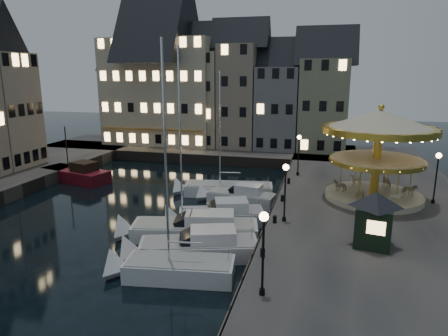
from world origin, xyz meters
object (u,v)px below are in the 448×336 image
(streetlamp_d, at_px, (437,171))
(bollard_a, at_px, (263,252))
(streetlamp_a, at_px, (263,242))
(ticket_kiosk, at_px, (375,210))
(motorboat_c, at_px, (190,229))
(motorboat_f, at_px, (223,190))
(streetlamp_b, at_px, (285,184))
(motorboat_d, at_px, (216,216))
(carousel, at_px, (379,138))
(bollard_c, at_px, (282,198))
(motorboat_e, at_px, (237,197))
(motorboat_a, at_px, (170,269))
(bollard_d, at_px, (289,181))
(streetlamp_c, at_px, (299,149))
(bollard_b, at_px, (275,219))
(motorboat_b, at_px, (193,248))
(red_fishing_boat, at_px, (76,175))

(streetlamp_d, relative_size, bollard_a, 7.32)
(streetlamp_a, distance_m, ticket_kiosk, 9.18)
(streetlamp_d, xyz_separation_m, ticket_kiosk, (-5.63, -9.79, -0.42))
(motorboat_c, bearing_deg, motorboat_f, 91.63)
(streetlamp_b, bearing_deg, streetlamp_d, 31.78)
(motorboat_d, height_order, carousel, carousel)
(bollard_c, relative_size, motorboat_c, 0.04)
(motorboat_f, bearing_deg, streetlamp_b, -52.79)
(motorboat_e, distance_m, carousel, 13.04)
(streetlamp_d, relative_size, motorboat_c, 0.31)
(streetlamp_d, bearing_deg, motorboat_e, -178.58)
(motorboat_a, relative_size, motorboat_c, 0.92)
(bollard_c, distance_m, bollard_d, 5.50)
(streetlamp_c, relative_size, bollard_b, 7.32)
(motorboat_a, bearing_deg, motorboat_b, 80.64)
(streetlamp_b, xyz_separation_m, streetlamp_d, (11.30, 7.00, 0.00))
(motorboat_a, xyz_separation_m, ticket_kiosk, (11.44, 4.56, 3.06))
(bollard_d, distance_m, ticket_kiosk, 14.38)
(motorboat_a, height_order, motorboat_d, motorboat_a)
(carousel, bearing_deg, streetlamp_c, 135.89)
(bollard_d, bearing_deg, ticket_kiosk, -63.88)
(streetlamp_d, relative_size, motorboat_d, 0.54)
(bollard_b, distance_m, carousel, 11.56)
(ticket_kiosk, bearing_deg, streetlamp_a, -128.15)
(streetlamp_c, distance_m, bollard_c, 9.34)
(bollard_a, bearing_deg, motorboat_d, 122.93)
(streetlamp_a, height_order, streetlamp_b, same)
(streetlamp_d, distance_m, motorboat_d, 17.94)
(bollard_b, relative_size, ticket_kiosk, 0.15)
(motorboat_a, xyz_separation_m, motorboat_b, (0.45, 2.76, 0.11))
(motorboat_f, bearing_deg, motorboat_e, -51.56)
(bollard_a, height_order, motorboat_f, motorboat_f)
(ticket_kiosk, bearing_deg, red_fishing_boat, 156.42)
(bollard_a, bearing_deg, motorboat_e, 108.95)
(streetlamp_a, height_order, red_fishing_boat, red_fishing_boat)
(motorboat_e, bearing_deg, streetlamp_d, 1.42)
(bollard_b, relative_size, motorboat_c, 0.04)
(bollard_d, xyz_separation_m, motorboat_d, (-4.82, -8.56, -0.96))
(streetlamp_c, bearing_deg, motorboat_b, -106.38)
(motorboat_a, height_order, carousel, motorboat_a)
(streetlamp_b, relative_size, motorboat_c, 0.31)
(streetlamp_b, distance_m, motorboat_e, 8.90)
(motorboat_a, xyz_separation_m, motorboat_c, (-0.78, 5.72, 0.14))
(motorboat_b, distance_m, motorboat_d, 6.03)
(motorboat_a, xyz_separation_m, carousel, (12.49, 14.33, 5.96))
(motorboat_a, height_order, red_fishing_boat, motorboat_a)
(bollard_d, distance_m, motorboat_c, 13.10)
(bollard_b, height_order, motorboat_c, motorboat_c)
(streetlamp_b, distance_m, streetlamp_c, 13.50)
(motorboat_b, bearing_deg, carousel, 43.86)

